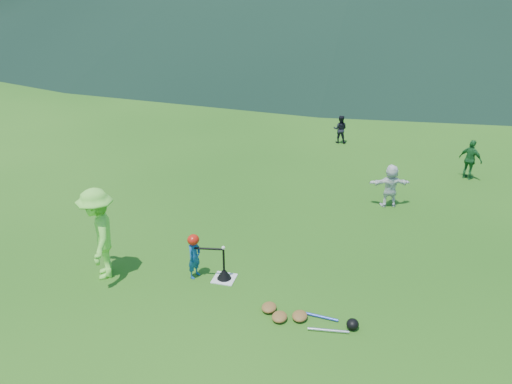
{
  "coord_description": "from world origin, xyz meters",
  "views": [
    {
      "loc": [
        2.9,
        -8.21,
        5.77
      ],
      "look_at": [
        0.0,
        2.5,
        0.9
      ],
      "focal_mm": 35.0,
      "sensor_mm": 36.0,
      "label": 1
    }
  ],
  "objects_px": {
    "batter_child": "(194,257)",
    "fielder_c": "(470,160)",
    "home_plate": "(224,279)",
    "equipment_pile": "(300,316)",
    "batting_tee": "(224,274)",
    "fielder_b": "(340,129)",
    "fielder_d": "(390,186)",
    "adult_coach": "(99,234)"
  },
  "relations": [
    {
      "from": "batter_child",
      "to": "batting_tee",
      "type": "relative_size",
      "value": 1.39
    },
    {
      "from": "fielder_b",
      "to": "fielder_d",
      "type": "xyz_separation_m",
      "value": [
        1.91,
        -5.18,
        0.07
      ]
    },
    {
      "from": "batting_tee",
      "to": "equipment_pile",
      "type": "relative_size",
      "value": 0.38
    },
    {
      "from": "batting_tee",
      "to": "equipment_pile",
      "type": "distance_m",
      "value": 1.95
    },
    {
      "from": "equipment_pile",
      "to": "fielder_b",
      "type": "bearing_deg",
      "value": 92.6
    },
    {
      "from": "equipment_pile",
      "to": "batter_child",
      "type": "bearing_deg",
      "value": 160.68
    },
    {
      "from": "fielder_b",
      "to": "equipment_pile",
      "type": "bearing_deg",
      "value": 91.74
    },
    {
      "from": "batter_child",
      "to": "adult_coach",
      "type": "height_order",
      "value": "adult_coach"
    },
    {
      "from": "fielder_c",
      "to": "fielder_d",
      "type": "xyz_separation_m",
      "value": [
        -2.29,
        -2.64,
        -0.02
      ]
    },
    {
      "from": "adult_coach",
      "to": "fielder_c",
      "type": "distance_m",
      "value": 11.04
    },
    {
      "from": "fielder_b",
      "to": "batting_tee",
      "type": "distance_m",
      "value": 9.8
    },
    {
      "from": "home_plate",
      "to": "equipment_pile",
      "type": "bearing_deg",
      "value": -26.94
    },
    {
      "from": "fielder_d",
      "to": "fielder_b",
      "type": "bearing_deg",
      "value": -86.44
    },
    {
      "from": "home_plate",
      "to": "fielder_c",
      "type": "xyz_separation_m",
      "value": [
        5.45,
        7.18,
        0.6
      ]
    },
    {
      "from": "batter_child",
      "to": "fielder_d",
      "type": "relative_size",
      "value": 0.8
    },
    {
      "from": "fielder_b",
      "to": "fielder_d",
      "type": "distance_m",
      "value": 5.52
    },
    {
      "from": "batter_child",
      "to": "equipment_pile",
      "type": "xyz_separation_m",
      "value": [
        2.35,
        -0.83,
        -0.41
      ]
    },
    {
      "from": "fielder_d",
      "to": "batter_child",
      "type": "bearing_deg",
      "value": 33.91
    },
    {
      "from": "fielder_b",
      "to": "batting_tee",
      "type": "bearing_deg",
      "value": 81.76
    },
    {
      "from": "fielder_b",
      "to": "equipment_pile",
      "type": "xyz_separation_m",
      "value": [
        0.48,
        -10.6,
        -0.45
      ]
    },
    {
      "from": "adult_coach",
      "to": "batting_tee",
      "type": "height_order",
      "value": "adult_coach"
    },
    {
      "from": "batting_tee",
      "to": "batter_child",
      "type": "bearing_deg",
      "value": -174.53
    },
    {
      "from": "fielder_c",
      "to": "equipment_pile",
      "type": "bearing_deg",
      "value": 99.57
    },
    {
      "from": "home_plate",
      "to": "fielder_d",
      "type": "distance_m",
      "value": 5.56
    },
    {
      "from": "equipment_pile",
      "to": "fielder_c",
      "type": "bearing_deg",
      "value": 65.27
    },
    {
      "from": "batter_child",
      "to": "equipment_pile",
      "type": "distance_m",
      "value": 2.53
    },
    {
      "from": "home_plate",
      "to": "fielder_b",
      "type": "distance_m",
      "value": 9.81
    },
    {
      "from": "home_plate",
      "to": "equipment_pile",
      "type": "xyz_separation_m",
      "value": [
        1.74,
        -0.88,
        0.06
      ]
    },
    {
      "from": "home_plate",
      "to": "fielder_b",
      "type": "bearing_deg",
      "value": 82.62
    },
    {
      "from": "home_plate",
      "to": "batting_tee",
      "type": "relative_size",
      "value": 0.66
    },
    {
      "from": "fielder_d",
      "to": "fielder_c",
      "type": "bearing_deg",
      "value": -147.59
    },
    {
      "from": "adult_coach",
      "to": "fielder_b",
      "type": "height_order",
      "value": "adult_coach"
    },
    {
      "from": "batter_child",
      "to": "adult_coach",
      "type": "bearing_deg",
      "value": 118.81
    },
    {
      "from": "batter_child",
      "to": "fielder_c",
      "type": "xyz_separation_m",
      "value": [
        6.07,
        7.23,
        0.14
      ]
    },
    {
      "from": "batter_child",
      "to": "fielder_c",
      "type": "height_order",
      "value": "fielder_c"
    },
    {
      "from": "batter_child",
      "to": "fielder_d",
      "type": "distance_m",
      "value": 5.95
    },
    {
      "from": "fielder_d",
      "to": "batting_tee",
      "type": "distance_m",
      "value": 5.55
    },
    {
      "from": "fielder_c",
      "to": "batting_tee",
      "type": "xyz_separation_m",
      "value": [
        -5.45,
        -7.18,
        -0.48
      ]
    },
    {
      "from": "batter_child",
      "to": "adult_coach",
      "type": "distance_m",
      "value": 1.96
    },
    {
      "from": "fielder_c",
      "to": "fielder_d",
      "type": "height_order",
      "value": "fielder_c"
    },
    {
      "from": "fielder_b",
      "to": "batting_tee",
      "type": "relative_size",
      "value": 1.52
    },
    {
      "from": "adult_coach",
      "to": "equipment_pile",
      "type": "distance_m",
      "value": 4.31
    }
  ]
}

